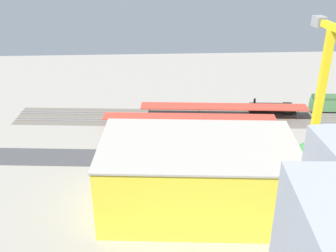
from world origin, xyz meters
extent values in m
plane|color=gray|center=(0.00, 0.00, 0.00)|extent=(186.67, 186.67, 0.00)
cube|color=#665E54|center=(0.00, -21.43, 0.00)|extent=(117.34, 22.28, 0.01)
cube|color=#424244|center=(0.00, 4.10, 0.00)|extent=(117.02, 18.14, 0.01)
cube|color=#9E9EA8|center=(0.00, -24.73, 0.18)|extent=(116.32, 9.28, 0.12)
cube|color=#9E9EA8|center=(0.00, -23.29, 0.18)|extent=(116.32, 9.28, 0.12)
cube|color=#9E9EA8|center=(0.00, -19.57, 0.18)|extent=(116.32, 9.28, 0.12)
cube|color=#9E9EA8|center=(0.00, -18.13, 0.18)|extent=(116.32, 9.28, 0.12)
cube|color=#C63D2D|center=(4.39, -14.17, 3.83)|extent=(51.19, 8.75, 0.42)
cylinder|color=slate|center=(-18.48, -12.37, 1.81)|extent=(0.30, 0.30, 3.62)
cylinder|color=slate|center=(-3.23, -13.57, 1.81)|extent=(0.30, 0.30, 3.62)
cylinder|color=slate|center=(12.01, -14.77, 1.81)|extent=(0.30, 0.30, 3.62)
cylinder|color=slate|center=(27.26, -15.97, 1.81)|extent=(0.30, 0.30, 3.62)
cube|color=#C63D2D|center=(-7.21, -21.46, 3.81)|extent=(52.26, 9.18, 0.36)
cylinder|color=slate|center=(-30.54, -19.62, 1.81)|extent=(0.30, 0.30, 3.63)
cylinder|color=slate|center=(-14.99, -20.84, 1.81)|extent=(0.30, 0.30, 3.63)
cylinder|color=slate|center=(0.57, -22.07, 1.81)|extent=(0.30, 0.30, 3.63)
cylinder|color=slate|center=(16.13, -23.30, 1.81)|extent=(0.30, 0.30, 3.63)
cube|color=black|center=(-23.66, -24.01, 0.50)|extent=(15.19, 3.51, 1.00)
cylinder|color=black|center=(-22.29, -24.11, 2.30)|extent=(12.47, 3.55, 2.60)
cube|color=black|center=(-28.42, -23.63, 1.69)|extent=(2.96, 3.00, 3.37)
cylinder|color=black|center=(-17.65, -24.48, 4.30)|extent=(0.70, 0.70, 1.40)
cube|color=black|center=(-44.64, -24.01, 0.30)|extent=(15.50, 3.49, 0.60)
cube|color=black|center=(-22.97, 0.19, 0.15)|extent=(3.45, 1.83, 0.30)
cube|color=#474C51|center=(-22.97, 0.19, 0.68)|extent=(4.09, 1.93, 0.76)
cube|color=#1E2328|center=(-22.97, 0.19, 1.32)|extent=(2.32, 1.64, 0.52)
cube|color=black|center=(-14.64, 0.74, 0.15)|extent=(4.03, 1.88, 0.30)
cube|color=silver|center=(-14.64, 0.74, 0.74)|extent=(4.79, 1.99, 0.88)
cube|color=#1E2328|center=(-14.64, 0.74, 1.49)|extent=(2.71, 1.66, 0.62)
cube|color=black|center=(-7.30, 0.95, 0.15)|extent=(4.04, 2.20, 0.30)
cube|color=silver|center=(-7.30, 0.95, 0.72)|extent=(4.78, 2.35, 0.84)
cube|color=#1E2328|center=(-7.30, 0.95, 1.41)|extent=(2.74, 1.92, 0.54)
cube|color=black|center=(-0.05, 0.67, 0.15)|extent=(3.52, 2.04, 0.30)
cube|color=navy|center=(-0.05, 0.67, 0.73)|extent=(4.17, 2.17, 0.87)
cube|color=#1E2328|center=(-0.05, 0.67, 1.44)|extent=(2.39, 1.79, 0.54)
cube|color=yellow|center=(6.37, 23.89, 7.61)|extent=(41.28, 25.42, 15.21)
cube|color=#ADA89E|center=(6.37, 23.89, 15.41)|extent=(41.92, 26.06, 0.40)
cube|color=gray|center=(-18.01, 21.42, 0.60)|extent=(3.60, 3.60, 1.20)
cube|color=yellow|center=(-18.01, 21.42, 18.89)|extent=(1.40, 1.40, 37.78)
cube|color=gray|center=(-17.23, 16.99, 38.38)|extent=(2.39, 2.71, 2.00)
cube|color=black|center=(2.10, 6.35, 0.25)|extent=(9.33, 3.02, 0.50)
cube|color=white|center=(1.04, 6.46, 1.99)|extent=(7.23, 3.03, 2.98)
cube|color=#334C8C|center=(5.60, 5.98, 1.73)|extent=(2.37, 2.52, 2.46)
cube|color=black|center=(16.15, 8.67, 0.25)|extent=(9.19, 2.91, 0.50)
cube|color=white|center=(14.97, 8.76, 1.87)|extent=(6.84, 2.98, 2.74)
cube|color=#334C8C|center=(19.48, 8.43, 1.78)|extent=(2.55, 2.66, 2.56)
cube|color=black|center=(11.39, 6.99, 0.25)|extent=(10.10, 2.42, 0.50)
cube|color=silver|center=(10.23, 6.97, 1.86)|extent=(7.77, 2.62, 2.72)
cube|color=maroon|center=(15.25, 7.07, 1.79)|extent=(2.39, 2.51, 2.58)
cylinder|color=brown|center=(-22.48, 8.77, 1.62)|extent=(0.43, 0.43, 3.25)
sphere|color=#38843D|center=(-22.48, 8.77, 4.67)|extent=(4.07, 4.07, 4.07)
cylinder|color=brown|center=(13.65, 10.03, 1.58)|extent=(0.45, 0.45, 3.16)
sphere|color=#28662D|center=(13.65, 10.03, 4.96)|extent=(5.15, 5.15, 5.15)
cylinder|color=brown|center=(12.43, 8.24, 1.53)|extent=(0.48, 0.48, 3.07)
sphere|color=#38843D|center=(12.43, 8.24, 4.55)|extent=(4.23, 4.23, 4.23)
cylinder|color=#333333|center=(2.03, -0.81, 3.09)|extent=(0.16, 0.16, 6.19)
cube|color=black|center=(2.03, -0.81, 6.64)|extent=(0.36, 0.36, 0.90)
sphere|color=green|center=(2.25, -0.81, 6.94)|extent=(0.20, 0.20, 0.20)
camera|label=1|loc=(16.07, 96.55, 55.65)|focal=44.28mm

